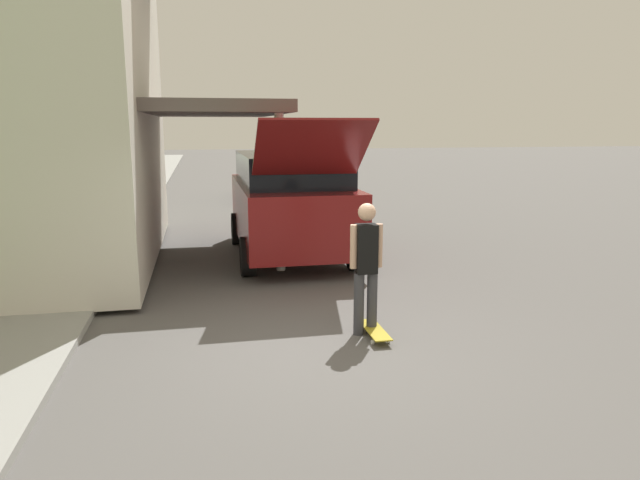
{
  "coord_description": "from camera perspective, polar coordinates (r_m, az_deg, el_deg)",
  "views": [
    {
      "loc": [
        -1.19,
        -6.44,
        2.56
      ],
      "look_at": [
        0.5,
        1.69,
        0.9
      ],
      "focal_mm": 32.0,
      "sensor_mm": 36.0,
      "label": 1
    }
  ],
  "objects": [
    {
      "name": "car_down_street",
      "position": [
        20.58,
        -4.9,
        6.0
      ],
      "size": [
        1.88,
        4.42,
        1.4
      ],
      "color": "silver",
      "rests_on": "ground_plane"
    },
    {
      "name": "skateboard",
      "position": [
        7.17,
        5.48,
        -8.99
      ],
      "size": [
        0.23,
        0.78,
        0.1
      ],
      "color": "#A89323",
      "rests_on": "ground_plane"
    },
    {
      "name": "ground_plane",
      "position": [
        7.03,
        -1.23,
        -10.05
      ],
      "size": [
        120.0,
        120.0,
        0.0
      ],
      "primitive_type": "plane",
      "color": "#54514F"
    },
    {
      "name": "skateboarder",
      "position": [
        7.01,
        4.63,
        -2.31
      ],
      "size": [
        0.41,
        0.22,
        1.65
      ],
      "color": "#38383D",
      "rests_on": "ground_plane"
    },
    {
      "name": "suv_parked",
      "position": [
        11.32,
        -3.03,
        3.94
      ],
      "size": [
        2.18,
        5.2,
        2.68
      ],
      "color": "maroon",
      "rests_on": "ground_plane"
    },
    {
      "name": "sidewalk",
      "position": [
        12.92,
        -22.26,
        -0.76
      ],
      "size": [
        1.8,
        80.0,
        0.1
      ],
      "color": "gray",
      "rests_on": "ground_plane"
    }
  ]
}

